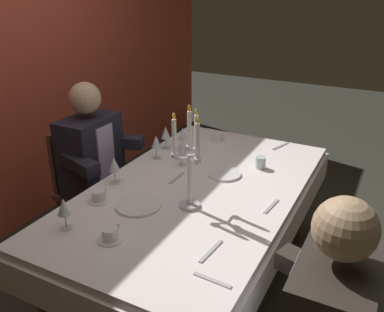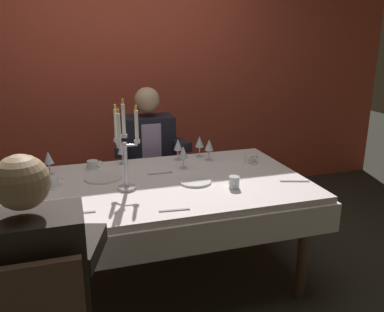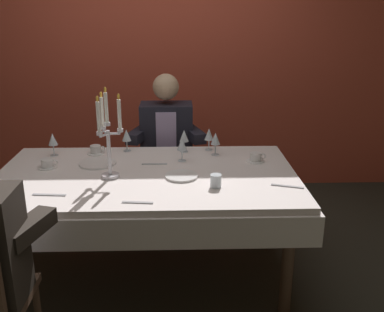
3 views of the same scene
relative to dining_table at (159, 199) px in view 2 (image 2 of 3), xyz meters
name	(u,v)px [view 2 (image 2 of 3)]	position (x,y,z in m)	size (l,w,h in m)	color
ground_plane	(161,282)	(0.00, 0.00, -0.62)	(12.00, 12.00, 0.00)	#302F27
back_wall	(120,67)	(0.00, 1.66, 0.73)	(6.00, 0.12, 2.70)	#D04C36
dining_table	(159,199)	(0.00, 0.00, 0.00)	(1.94, 1.14, 0.74)	white
candelabra	(125,151)	(-0.22, -0.06, 0.37)	(0.15, 0.17, 0.56)	silver
dinner_plate_0	(195,182)	(0.22, -0.08, 0.13)	(0.21, 0.21, 0.01)	white
dinner_plate_1	(103,177)	(-0.34, 0.18, 0.13)	(0.25, 0.25, 0.01)	white
wine_glass_0	(122,149)	(-0.17, 0.46, 0.23)	(0.07, 0.07, 0.16)	silver
wine_glass_1	(199,142)	(0.43, 0.46, 0.23)	(0.07, 0.07, 0.16)	silver
wine_glass_2	(183,153)	(0.23, 0.23, 0.23)	(0.07, 0.07, 0.16)	silver
wine_glass_3	(178,145)	(0.25, 0.43, 0.24)	(0.07, 0.07, 0.16)	silver
wine_glass_4	(209,146)	(0.47, 0.35, 0.23)	(0.07, 0.07, 0.16)	silver
wine_glass_5	(48,158)	(-0.67, 0.37, 0.23)	(0.07, 0.07, 0.16)	silver
water_tumbler_0	(234,182)	(0.42, -0.24, 0.16)	(0.07, 0.07, 0.08)	silver
coffee_cup_0	(93,165)	(-0.39, 0.40, 0.15)	(0.13, 0.12, 0.06)	white
coffee_cup_1	(52,183)	(-0.65, 0.12, 0.15)	(0.13, 0.12, 0.06)	white
coffee_cup_2	(249,159)	(0.73, 0.20, 0.15)	(0.13, 0.12, 0.06)	white
knife_0	(294,181)	(0.84, -0.25, 0.12)	(0.19, 0.02, 0.01)	#B7B7BC
spoon_1	(174,210)	(-0.02, -0.45, 0.12)	(0.17, 0.02, 0.01)	#B7B7BC
fork_2	(160,173)	(0.04, 0.16, 0.12)	(0.17, 0.02, 0.01)	#B7B7BC
fork_3	(42,224)	(-0.69, -0.42, 0.12)	(0.17, 0.02, 0.01)	#B7B7BC
knife_4	(77,213)	(-0.52, -0.33, 0.12)	(0.19, 0.02, 0.01)	#B7B7BC
seated_diner_0	(33,277)	(-0.71, -0.89, 0.11)	(0.63, 0.48, 1.24)	brown
seated_diner_1	(148,146)	(0.11, 0.89, 0.11)	(0.63, 0.48, 1.24)	brown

